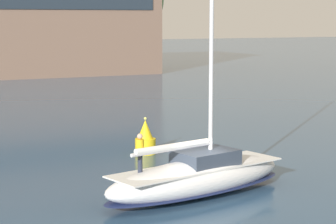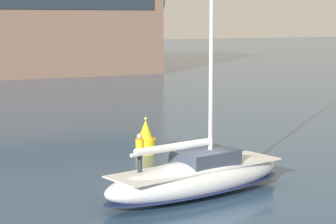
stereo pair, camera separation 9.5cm
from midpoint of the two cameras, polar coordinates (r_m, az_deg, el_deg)
The scene contains 5 objects.
ground_plane at distance 29.03m, azimuth 2.46°, elevation -7.30°, with size 400.00×400.00×0.00m, color #2D4C6B.
waterfront_building at distance 95.00m, azimuth -11.02°, elevation 9.28°, with size 30.86×18.39×19.65m.
tree_shore_center at distance 96.82m, azimuth -2.57°, elevation 9.68°, with size 7.18×7.18×14.78m.
sailboat_main at distance 28.82m, azimuth 2.50°, elevation -5.57°, with size 10.00×4.83×13.24m.
channel_buoy at distance 37.67m, azimuth -2.06°, elevation -2.38°, with size 1.18×1.18×2.13m.
Camera 1 is at (-13.12, -24.72, 7.72)m, focal length 70.00 mm.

